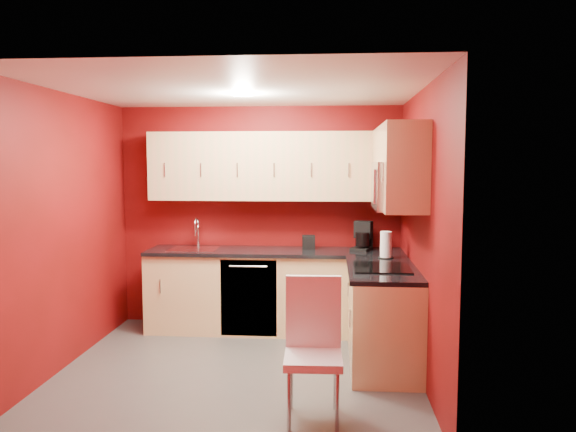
# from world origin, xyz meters

# --- Properties ---
(floor) EXTENTS (3.20, 3.20, 0.00)m
(floor) POSITION_xyz_m (0.00, 0.00, 0.00)
(floor) COLOR #44423F
(floor) RESTS_ON ground
(ceiling) EXTENTS (3.20, 3.20, 0.00)m
(ceiling) POSITION_xyz_m (0.00, 0.00, 2.50)
(ceiling) COLOR white
(ceiling) RESTS_ON wall_back
(wall_back) EXTENTS (3.20, 0.00, 3.20)m
(wall_back) POSITION_xyz_m (0.00, 1.50, 1.25)
(wall_back) COLOR maroon
(wall_back) RESTS_ON floor
(wall_front) EXTENTS (3.20, 0.00, 3.20)m
(wall_front) POSITION_xyz_m (0.00, -1.50, 1.25)
(wall_front) COLOR maroon
(wall_front) RESTS_ON floor
(wall_left) EXTENTS (0.00, 3.00, 3.00)m
(wall_left) POSITION_xyz_m (-1.60, 0.00, 1.25)
(wall_left) COLOR maroon
(wall_left) RESTS_ON floor
(wall_right) EXTENTS (0.00, 3.00, 3.00)m
(wall_right) POSITION_xyz_m (1.60, 0.00, 1.25)
(wall_right) COLOR maroon
(wall_right) RESTS_ON floor
(base_cabinets_back) EXTENTS (2.80, 0.60, 0.87)m
(base_cabinets_back) POSITION_xyz_m (0.20, 1.20, 0.43)
(base_cabinets_back) COLOR #E5C682
(base_cabinets_back) RESTS_ON floor
(base_cabinets_right) EXTENTS (0.60, 1.30, 0.87)m
(base_cabinets_right) POSITION_xyz_m (1.30, 0.25, 0.43)
(base_cabinets_right) COLOR #E5C682
(base_cabinets_right) RESTS_ON floor
(countertop_back) EXTENTS (2.80, 0.63, 0.04)m
(countertop_back) POSITION_xyz_m (0.20, 1.19, 0.89)
(countertop_back) COLOR black
(countertop_back) RESTS_ON base_cabinets_back
(countertop_right) EXTENTS (0.63, 1.27, 0.04)m
(countertop_right) POSITION_xyz_m (1.29, 0.23, 0.89)
(countertop_right) COLOR black
(countertop_right) RESTS_ON base_cabinets_right
(upper_cabinets_back) EXTENTS (2.80, 0.35, 0.75)m
(upper_cabinets_back) POSITION_xyz_m (0.20, 1.32, 1.83)
(upper_cabinets_back) COLOR tan
(upper_cabinets_back) RESTS_ON wall_back
(upper_cabinets_right) EXTENTS (0.35, 1.55, 0.75)m
(upper_cabinets_right) POSITION_xyz_m (1.42, 0.44, 1.89)
(upper_cabinets_right) COLOR tan
(upper_cabinets_right) RESTS_ON wall_right
(microwave) EXTENTS (0.42, 0.76, 0.42)m
(microwave) POSITION_xyz_m (1.39, 0.20, 1.66)
(microwave) COLOR silver
(microwave) RESTS_ON upper_cabinets_right
(cooktop) EXTENTS (0.50, 0.55, 0.01)m
(cooktop) POSITION_xyz_m (1.28, 0.20, 0.92)
(cooktop) COLOR black
(cooktop) RESTS_ON countertop_right
(sink) EXTENTS (0.52, 0.42, 0.35)m
(sink) POSITION_xyz_m (-0.70, 1.20, 0.94)
(sink) COLOR silver
(sink) RESTS_ON countertop_back
(dishwasher_front) EXTENTS (0.60, 0.02, 0.82)m
(dishwasher_front) POSITION_xyz_m (-0.05, 0.91, 0.43)
(dishwasher_front) COLOR black
(dishwasher_front) RESTS_ON base_cabinets_back
(downlight) EXTENTS (0.20, 0.20, 0.01)m
(downlight) POSITION_xyz_m (0.00, 0.30, 2.48)
(downlight) COLOR white
(downlight) RESTS_ON ceiling
(coffee_maker) EXTENTS (0.27, 0.31, 0.32)m
(coffee_maker) POSITION_xyz_m (1.15, 1.24, 1.07)
(coffee_maker) COLOR black
(coffee_maker) RESTS_ON countertop_back
(napkin_holder) EXTENTS (0.15, 0.15, 0.15)m
(napkin_holder) POSITION_xyz_m (0.57, 1.29, 0.98)
(napkin_holder) COLOR black
(napkin_holder) RESTS_ON countertop_back
(paper_towel) EXTENTS (0.19, 0.19, 0.27)m
(paper_towel) POSITION_xyz_m (1.37, 0.75, 1.04)
(paper_towel) COLOR white
(paper_towel) RESTS_ON countertop_right
(dining_chair) EXTENTS (0.43, 0.45, 1.03)m
(dining_chair) POSITION_xyz_m (0.70, -0.94, 0.51)
(dining_chair) COLOR white
(dining_chair) RESTS_ON floor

